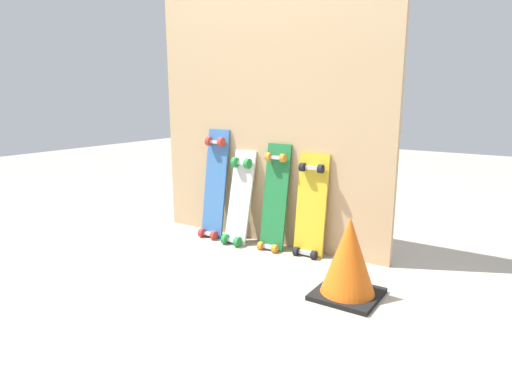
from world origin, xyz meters
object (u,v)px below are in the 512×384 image
Objects in this scene: skateboard_blue at (215,188)px; skateboard_green at (274,202)px; skateboard_white at (239,202)px; skateboard_yellow at (311,210)px; traffic_cone at (349,258)px.

skateboard_blue reaches higher than skateboard_green.
skateboard_white is at bearing -174.20° from skateboard_green.
skateboard_yellow reaches higher than traffic_cone.
skateboard_blue is 0.76m from skateboard_yellow.
skateboard_white is 0.97× the size of skateboard_yellow.
skateboard_green reaches higher than skateboard_white.
skateboard_blue reaches higher than traffic_cone.
traffic_cone is at bearing -45.65° from skateboard_yellow.
skateboard_green is 0.81m from traffic_cone.
skateboard_green is (0.50, 0.01, -0.04)m from skateboard_blue.
skateboard_yellow is at bearing 4.23° from skateboard_green.
skateboard_green is at bearing 148.39° from traffic_cone.
traffic_cone is (0.69, -0.42, -0.11)m from skateboard_green.
skateboard_blue is at bearing 160.63° from traffic_cone.
skateboard_white is 1.67× the size of traffic_cone.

